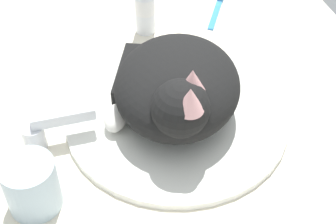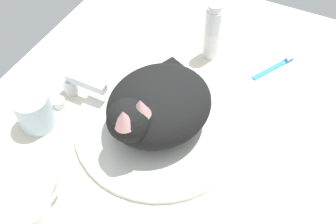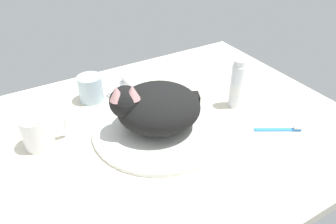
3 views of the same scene
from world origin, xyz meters
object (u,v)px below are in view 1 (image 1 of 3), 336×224
(cat, at_px, (175,88))
(toothbrush, at_px, (217,8))
(rinse_cup, at_px, (31,185))
(faucet, at_px, (44,132))
(toothpaste_bottle, at_px, (145,0))

(cat, bearing_deg, toothbrush, -31.04)
(cat, bearing_deg, rinse_cup, 113.40)
(rinse_cup, bearing_deg, faucet, -12.93)
(toothpaste_bottle, distance_m, toothbrush, 0.18)
(rinse_cup, bearing_deg, toothpaste_bottle, -34.23)
(toothpaste_bottle, bearing_deg, toothbrush, -79.33)
(cat, bearing_deg, faucet, 87.90)
(faucet, distance_m, toothbrush, 0.49)
(toothpaste_bottle, bearing_deg, cat, 176.66)
(faucet, bearing_deg, toothpaste_bottle, -41.06)
(cat, height_order, rinse_cup, cat)
(cat, xyz_separation_m, rinse_cup, (-0.10, 0.24, -0.03))
(toothpaste_bottle, height_order, toothbrush, toothpaste_bottle)
(cat, distance_m, toothbrush, 0.36)
(faucet, height_order, cat, cat)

